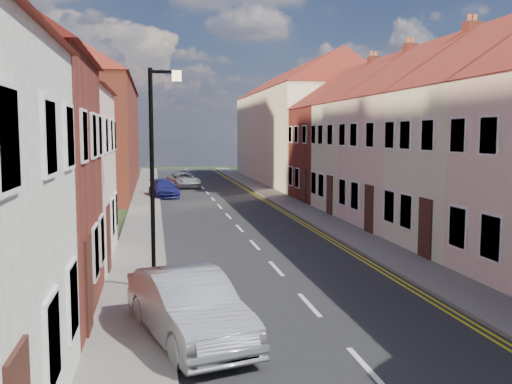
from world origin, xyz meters
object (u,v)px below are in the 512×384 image
object	(u,v)px
lamppost	(155,164)
car_distant	(183,180)
car_mid	(188,307)
car_far	(164,189)

from	to	relation	value
lamppost	car_distant	distance (m)	30.88
car_mid	car_far	xyz separation A→B (m)	(-0.02, 27.85, -0.15)
lamppost	car_distant	xyz separation A→B (m)	(2.31, 30.65, -2.93)
car_mid	car_far	bearing A→B (deg)	74.18
car_mid	car_far	world-z (taller)	car_mid
car_distant	car_far	bearing A→B (deg)	-116.44
lamppost	car_far	bearing A→B (deg)	88.53
lamppost	car_far	world-z (taller)	lamppost
lamppost	car_far	size ratio (longest dim) A/B	1.49
car_distant	lamppost	bearing A→B (deg)	-106.63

